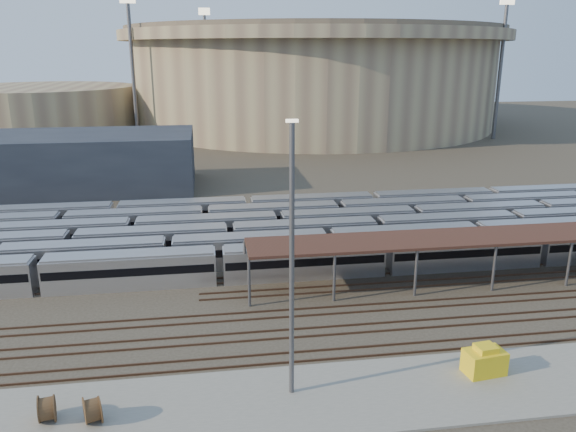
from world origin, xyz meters
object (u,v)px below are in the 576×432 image
(yard_light_pole, at_px, (292,264))
(yellow_equipment, at_px, (484,362))
(cable_reel_west, at_px, (47,409))
(cable_reel_east, at_px, (93,410))

(yard_light_pole, relative_size, yellow_equipment, 6.55)
(cable_reel_west, bearing_deg, yellow_equipment, 2.03)
(cable_reel_west, distance_m, yard_light_pole, 19.31)
(cable_reel_west, height_order, yard_light_pole, yard_light_pole)
(yard_light_pole, xyz_separation_m, yellow_equipment, (15.26, 0.28, -9.15))
(cable_reel_west, xyz_separation_m, cable_reel_east, (3.10, -0.61, -0.00))
(cable_reel_west, relative_size, cable_reel_east, 1.00)
(cable_reel_east, relative_size, yellow_equipment, 0.60)
(yard_light_pole, distance_m, yellow_equipment, 17.80)
(cable_reel_east, bearing_deg, yard_light_pole, 6.09)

